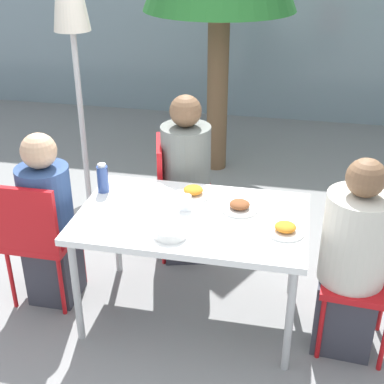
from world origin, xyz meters
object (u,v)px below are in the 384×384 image
object	(u,v)px
chair_right	(360,262)
person_far	(186,184)
drinking_cup	(185,202)
chair_left	(36,233)
bottle	(103,178)
person_right	(352,264)
salad_bowl	(170,232)
person_left	(49,224)
chair_far	(175,189)

from	to	relation	value
chair_right	person_far	world-z (taller)	person_far
drinking_cup	chair_left	bearing A→B (deg)	-171.24
chair_right	bottle	xyz separation A→B (m)	(-1.58, 0.17, 0.29)
person_right	bottle	size ratio (longest dim) A/B	6.27
chair_left	drinking_cup	distance (m)	0.95
person_far	drinking_cup	bearing A→B (deg)	-3.26
chair_left	drinking_cup	xyz separation A→B (m)	(0.91, 0.14, 0.24)
chair_left	salad_bowl	distance (m)	0.94
person_right	person_far	world-z (taller)	person_far
chair_right	salad_bowl	distance (m)	1.09
drinking_cup	person_far	bearing A→B (deg)	102.13
person_left	drinking_cup	size ratio (longest dim) A/B	13.04
chair_far	person_far	world-z (taller)	person_far
chair_right	salad_bowl	xyz separation A→B (m)	(-1.04, -0.26, 0.22)
chair_left	person_right	world-z (taller)	person_right
chair_left	drinking_cup	size ratio (longest dim) A/B	10.00
chair_right	drinking_cup	world-z (taller)	chair_right
chair_left	drinking_cup	world-z (taller)	chair_left
bottle	chair_left	bearing A→B (deg)	-144.01
person_far	salad_bowl	bearing A→B (deg)	-8.20
bottle	person_right	bearing A→B (deg)	-9.35
chair_left	bottle	size ratio (longest dim) A/B	4.67
person_left	salad_bowl	bearing A→B (deg)	-16.39
chair_left	person_right	distance (m)	1.88
person_right	chair_left	bearing A→B (deg)	4.60
chair_right	drinking_cup	size ratio (longest dim) A/B	10.00
chair_far	person_far	xyz separation A→B (m)	(0.09, -0.03, 0.06)
chair_right	chair_far	world-z (taller)	same
chair_right	chair_far	bearing A→B (deg)	-24.54
person_left	chair_far	bearing A→B (deg)	47.17
chair_far	person_far	distance (m)	0.11
chair_left	salad_bowl	world-z (taller)	chair_left
bottle	salad_bowl	xyz separation A→B (m)	(0.54, -0.43, -0.06)
person_left	person_far	distance (m)	0.99
bottle	chair_right	bearing A→B (deg)	-6.32
chair_left	person_far	bearing A→B (deg)	43.62
bottle	salad_bowl	bearing A→B (deg)	-38.70
person_right	bottle	xyz separation A→B (m)	(-1.52, 0.25, 0.26)
drinking_cup	salad_bowl	bearing A→B (deg)	-92.62
person_left	person_far	size ratio (longest dim) A/B	0.94
person_left	person_right	world-z (taller)	person_right
person_left	person_right	distance (m)	1.83
chair_right	bottle	size ratio (longest dim) A/B	4.67
drinking_cup	bottle	bearing A→B (deg)	167.71
chair_left	person_right	size ratio (longest dim) A/B	0.75
chair_left	chair_far	size ratio (longest dim) A/B	1.00
person_left	drinking_cup	world-z (taller)	person_left
chair_far	salad_bowl	bearing A→B (deg)	-3.07
chair_far	salad_bowl	distance (m)	0.99
person_left	person_far	xyz separation A→B (m)	(0.73, 0.66, 0.03)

